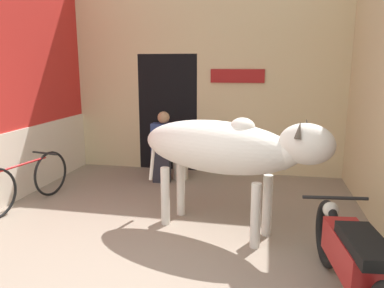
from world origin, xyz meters
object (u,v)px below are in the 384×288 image
object	(u,v)px
motorcycle_near	(353,260)
shopkeeper_seated	(163,145)
bicycle	(26,182)
plastic_stool	(180,166)
cow	(225,148)

from	to	relation	value
motorcycle_near	shopkeeper_seated	xyz separation A→B (m)	(-2.41, 3.08, 0.17)
bicycle	plastic_stool	bearing A→B (deg)	42.96
bicycle	plastic_stool	distance (m)	2.47
cow	bicycle	size ratio (longest dim) A/B	1.40
cow	plastic_stool	distance (m)	2.33
bicycle	motorcycle_near	bearing A→B (deg)	-21.15
cow	motorcycle_near	size ratio (longest dim) A/B	1.11
bicycle	cow	bearing A→B (deg)	-5.56
shopkeeper_seated	motorcycle_near	bearing A→B (deg)	-51.92
shopkeeper_seated	plastic_stool	bearing A→B (deg)	26.96
cow	plastic_stool	world-z (taller)	cow
cow	bicycle	world-z (taller)	cow
bicycle	plastic_stool	size ratio (longest dim) A/B	3.98
plastic_stool	shopkeeper_seated	bearing A→B (deg)	-153.04
cow	plastic_stool	size ratio (longest dim) A/B	5.57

